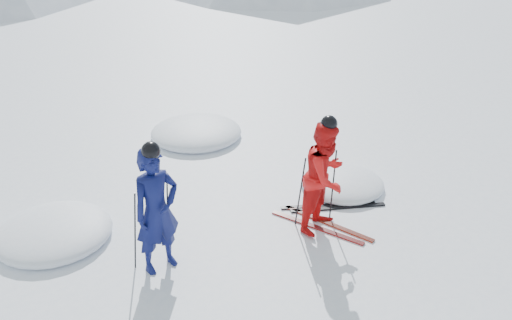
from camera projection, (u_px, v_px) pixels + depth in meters
ground at (340, 207)px, 9.59m from camera, size 160.00×160.00×0.00m
skier_blue at (157, 211)px, 7.66m from camera, size 0.77×0.56×1.94m
skier_red at (325, 177)px, 8.63m from camera, size 1.11×1.00×1.88m
pole_blue_left at (135, 231)px, 7.78m from camera, size 0.13×0.09×1.29m
pole_blue_right at (168, 217)px, 8.11m from camera, size 0.13×0.08×1.29m
pole_red_left at (300, 192)px, 8.82m from camera, size 0.12×0.10×1.25m
pole_red_right at (333, 185)px, 9.02m from camera, size 0.12×0.09×1.25m
ski_worn_left at (317, 227)px, 8.99m from camera, size 0.78×1.59×0.03m
ski_worn_right at (328, 223)px, 9.10m from camera, size 0.67×1.63×0.03m
ski_loose_a at (328, 205)px, 9.60m from camera, size 1.57×0.82×0.03m
ski_loose_b at (338, 208)px, 9.54m from camera, size 1.59×0.77×0.03m
snow_lumps at (185, 174)px, 10.66m from camera, size 6.74×5.33×0.45m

